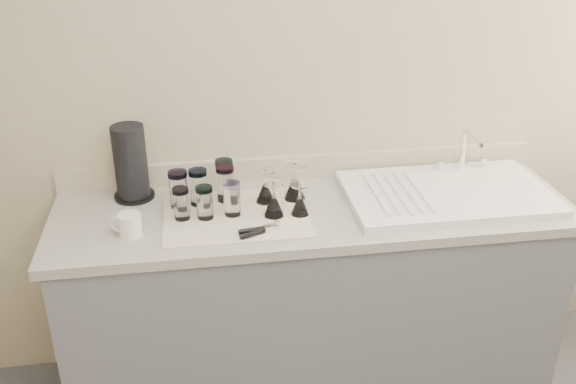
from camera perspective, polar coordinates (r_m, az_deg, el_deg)
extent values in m
cube|color=tan|center=(2.68, 1.28, 8.28)|extent=(3.50, 0.04, 2.50)
cube|color=slate|center=(2.80, 2.17, -9.88)|extent=(2.00, 0.60, 0.86)
cube|color=gray|center=(2.56, 2.34, -1.74)|extent=(2.06, 0.62, 0.04)
cube|color=white|center=(2.69, 13.94, -0.15)|extent=(0.82, 0.50, 0.03)
cylinder|color=silver|center=(2.87, 15.34, 3.74)|extent=(0.02, 0.02, 0.18)
cylinder|color=silver|center=(2.77, 16.16, 4.62)|extent=(0.02, 0.16, 0.02)
cylinder|color=silver|center=(2.85, 13.33, 2.36)|extent=(0.03, 0.03, 0.04)
cylinder|color=silver|center=(2.93, 16.97, 2.56)|extent=(0.03, 0.03, 0.04)
cube|color=white|center=(2.48, -4.67, -2.10)|extent=(0.55, 0.42, 0.01)
cylinder|color=white|center=(2.54, -9.68, 0.06)|extent=(0.07, 0.07, 0.13)
cylinder|color=#6F41AD|center=(2.51, -9.81, 1.59)|extent=(0.08, 0.08, 0.02)
cylinder|color=white|center=(2.55, -7.95, 0.25)|extent=(0.07, 0.07, 0.13)
cylinder|color=blue|center=(2.52, -8.05, 1.75)|extent=(0.07, 0.07, 0.02)
cylinder|color=white|center=(2.57, -5.58, 0.57)|extent=(0.07, 0.07, 0.13)
cylinder|color=#D7169D|center=(2.53, -5.65, 2.06)|extent=(0.07, 0.07, 0.02)
cylinder|color=white|center=(2.45, -9.44, -1.18)|extent=(0.06, 0.06, 0.11)
cylinder|color=#6E4398|center=(2.43, -9.55, 0.13)|extent=(0.06, 0.06, 0.02)
cylinder|color=white|center=(2.45, -7.40, -1.10)|extent=(0.06, 0.06, 0.11)
cylinder|color=#167E64|center=(2.42, -7.49, 0.27)|extent=(0.07, 0.07, 0.02)
cylinder|color=white|center=(2.46, -5.00, -0.77)|extent=(0.06, 0.06, 0.12)
cylinder|color=#A794DD|center=(2.43, -5.06, 0.63)|extent=(0.07, 0.07, 0.02)
cylinder|color=white|center=(2.62, -5.66, 1.16)|extent=(0.07, 0.07, 0.13)
cylinder|color=teal|center=(2.59, -5.73, 2.62)|extent=(0.07, 0.07, 0.02)
cone|color=white|center=(2.56, -2.03, -0.11)|extent=(0.08, 0.08, 0.07)
cylinder|color=white|center=(2.53, -2.05, 1.21)|extent=(0.01, 0.01, 0.06)
cylinder|color=white|center=(2.51, -2.06, 1.88)|extent=(0.08, 0.08, 0.01)
cone|color=white|center=(2.58, 0.60, 0.27)|extent=(0.09, 0.09, 0.08)
cylinder|color=white|center=(2.55, 0.61, 1.76)|extent=(0.01, 0.01, 0.07)
cylinder|color=white|center=(2.53, 0.62, 2.52)|extent=(0.09, 0.09, 0.01)
cone|color=white|center=(2.45, -1.27, -1.30)|extent=(0.08, 0.08, 0.07)
cylinder|color=white|center=(2.42, -1.29, 0.10)|extent=(0.01, 0.01, 0.06)
cylinder|color=white|center=(2.41, -1.30, 0.81)|extent=(0.08, 0.08, 0.01)
cone|color=white|center=(2.46, 1.07, -1.26)|extent=(0.07, 0.07, 0.07)
cylinder|color=white|center=(2.44, 1.08, 0.00)|extent=(0.01, 0.01, 0.05)
cylinder|color=white|center=(2.42, 1.08, 0.64)|extent=(0.07, 0.07, 0.01)
cube|color=silver|center=(2.36, -1.45, -3.19)|extent=(0.07, 0.05, 0.02)
cylinder|color=black|center=(2.33, -2.92, -3.65)|extent=(0.12, 0.07, 0.02)
cylinder|color=black|center=(2.35, -2.98, -3.38)|extent=(0.12, 0.04, 0.02)
cylinder|color=white|center=(2.40, -13.87, -2.86)|extent=(0.10, 0.10, 0.09)
torus|color=white|center=(2.41, -14.84, -2.79)|extent=(0.07, 0.03, 0.07)
cylinder|color=black|center=(2.69, -13.48, -0.31)|extent=(0.16, 0.16, 0.01)
cylinder|color=black|center=(2.63, -13.82, 2.68)|extent=(0.13, 0.13, 0.29)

